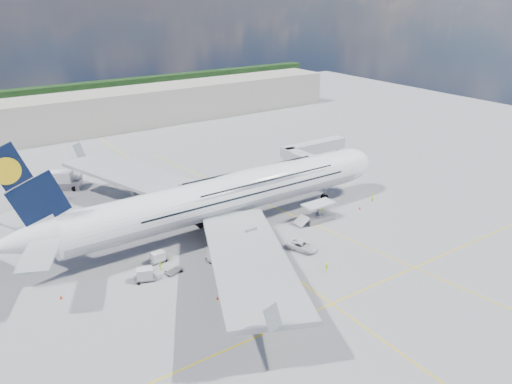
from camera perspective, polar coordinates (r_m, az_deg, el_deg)
ground at (r=88.63m, az=-0.10°, el=-6.54°), size 300.00×300.00×0.00m
taxi_line_main at (r=88.62m, az=-0.10°, el=-6.54°), size 0.25×220.00×0.01m
taxi_line_cross at (r=75.34m, az=8.65°, el=-12.51°), size 120.00×0.25×0.01m
taxi_line_diag at (r=103.23m, az=3.24°, el=-2.23°), size 14.16×99.06×0.01m
airliner at (r=93.43m, az=-3.41°, el=-0.34°), size 77.26×79.15×23.71m
jet_bridge at (r=118.06m, az=6.23°, el=4.41°), size 18.80×12.10×8.50m
cargo_loader at (r=99.38m, az=7.02°, el=-2.58°), size 8.53×3.20×3.67m
terminal at (r=169.27m, az=-18.62°, el=8.52°), size 180.00×16.00×12.00m
tree_line at (r=224.19m, az=-11.99°, el=11.76°), size 160.00×6.00×8.00m
dolly_row_a at (r=81.07m, az=-12.59°, el=-9.16°), size 3.74×2.81×2.11m
dolly_row_b at (r=84.99m, az=-4.65°, el=-7.07°), size 3.81×2.83×2.16m
dolly_row_c at (r=82.64m, az=-9.39°, el=-8.91°), size 3.15×2.34×0.41m
dolly_back at (r=85.75m, az=-11.14°, el=-7.28°), size 3.13×1.90×1.88m
dolly_nose_far at (r=89.42m, az=4.71°, el=-6.08°), size 3.45×2.30×0.47m
dolly_nose_near at (r=86.84m, az=1.76°, el=-6.52°), size 2.85×1.90×1.66m
baggage_tug at (r=77.20m, az=-1.29°, el=-10.60°), size 2.94×1.53×1.78m
catering_truck_inner at (r=99.07m, az=-14.46°, el=-2.99°), size 6.33×4.21×3.49m
catering_truck_outer at (r=121.81m, az=-21.08°, el=1.20°), size 8.16×6.19×4.49m
service_van at (r=88.36m, az=5.26°, el=-6.17°), size 4.55×6.15×1.55m
crew_nose at (r=110.07m, az=13.17°, el=-0.68°), size 0.80×0.66×1.87m
crew_loader at (r=97.74m, az=5.70°, el=-3.22°), size 0.98×1.04×1.70m
crew_wing at (r=83.60m, az=-10.91°, el=-8.26°), size 0.82×0.99×1.58m
crew_van at (r=101.94m, az=7.56°, el=-2.20°), size 0.83×0.98×1.71m
crew_tug at (r=82.68m, az=8.10°, el=-8.46°), size 0.98×0.57×1.51m
cone_nose at (r=106.17m, az=11.78°, el=-1.81°), size 0.47×0.47×0.60m
cone_wing_left_inner at (r=96.17m, az=-12.78°, el=-4.55°), size 0.39×0.39×0.50m
cone_wing_left_outer at (r=107.04m, az=-14.24°, el=-1.83°), size 0.48×0.48×0.61m
cone_wing_right_inner at (r=85.85m, az=-4.94°, el=-7.46°), size 0.39×0.39×0.50m
cone_wing_right_outer at (r=75.53m, az=-4.42°, el=-11.97°), size 0.41×0.41×0.53m
cone_tail at (r=80.80m, az=-21.39°, el=-11.12°), size 0.45×0.45×0.57m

